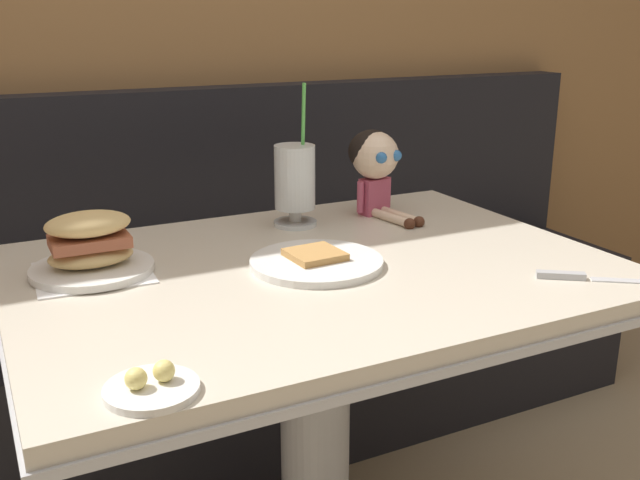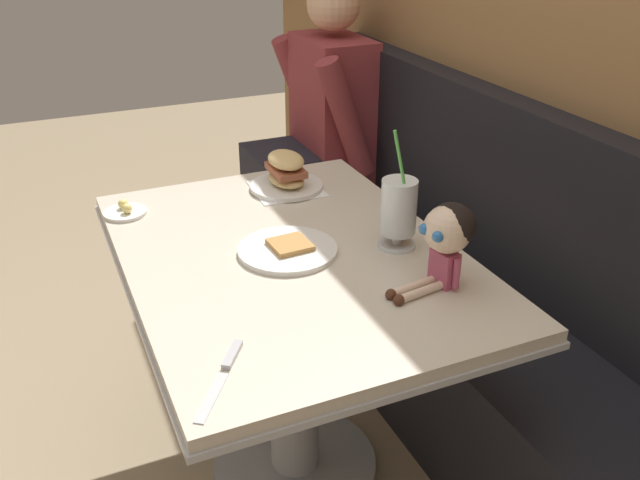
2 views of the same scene
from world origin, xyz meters
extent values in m
cube|color=olive|center=(0.00, 1.05, 1.20)|extent=(4.40, 0.08, 2.40)
cube|color=black|center=(0.00, 0.77, 0.23)|extent=(2.60, 0.48, 0.45)
cube|color=black|center=(0.00, 0.96, 0.73)|extent=(2.60, 0.10, 0.55)
cube|color=beige|center=(0.00, 0.18, 0.72)|extent=(1.10, 0.80, 0.03)
cube|color=#B7BABF|center=(0.00, 0.18, 0.70)|extent=(1.11, 0.81, 0.02)
cylinder|color=#A5A8AD|center=(0.00, 0.18, 0.37)|extent=(0.14, 0.14, 0.65)
cylinder|color=gray|center=(0.00, 0.18, 0.02)|extent=(0.48, 0.48, 0.04)
cylinder|color=white|center=(0.00, 0.17, 0.75)|extent=(0.25, 0.25, 0.01)
cube|color=#B78447|center=(0.00, 0.18, 0.76)|extent=(0.10, 0.10, 0.01)
cylinder|color=silver|center=(0.08, 0.44, 0.74)|extent=(0.10, 0.10, 0.01)
cylinder|color=silver|center=(0.08, 0.44, 0.77)|extent=(0.03, 0.03, 0.03)
cylinder|color=silver|center=(0.08, 0.44, 0.85)|extent=(0.09, 0.09, 0.14)
cylinder|color=brown|center=(0.08, 0.44, 0.84)|extent=(0.08, 0.08, 0.12)
cylinder|color=#51B74C|center=(0.10, 0.43, 0.95)|extent=(0.02, 0.05, 0.22)
cube|color=white|center=(-0.38, 0.32, 0.74)|extent=(0.21, 0.21, 0.00)
cylinder|color=white|center=(-0.38, 0.32, 0.75)|extent=(0.22, 0.22, 0.01)
ellipsoid|color=tan|center=(-0.38, 0.32, 0.77)|extent=(0.15, 0.10, 0.04)
cube|color=#995138|center=(-0.38, 0.32, 0.80)|extent=(0.14, 0.09, 0.02)
ellipsoid|color=tan|center=(-0.38, 0.32, 0.83)|extent=(0.15, 0.10, 0.04)
cylinder|color=white|center=(-0.39, -0.16, 0.74)|extent=(0.12, 0.12, 0.01)
sphere|color=#F4E07A|center=(-0.41, -0.16, 0.76)|extent=(0.03, 0.03, 0.03)
sphere|color=#F4E07A|center=(-0.38, -0.16, 0.76)|extent=(0.03, 0.03, 0.03)
cube|color=silver|center=(0.46, -0.15, 0.74)|extent=(0.13, 0.10, 0.00)
cube|color=#B2B5BA|center=(0.36, -0.08, 0.75)|extent=(0.08, 0.06, 0.01)
cube|color=#B74C6B|center=(0.29, 0.44, 0.78)|extent=(0.07, 0.05, 0.08)
sphere|color=beige|center=(0.29, 0.44, 0.88)|extent=(0.11, 0.11, 0.11)
ellipsoid|color=black|center=(0.28, 0.46, 0.89)|extent=(0.13, 0.12, 0.10)
sphere|color=#2D6BB2|center=(0.27, 0.39, 0.88)|extent=(0.03, 0.03, 0.03)
sphere|color=#2D6BB2|center=(0.32, 0.40, 0.88)|extent=(0.03, 0.03, 0.03)
cylinder|color=beige|center=(0.28, 0.36, 0.75)|extent=(0.04, 0.12, 0.02)
cylinder|color=beige|center=(0.31, 0.37, 0.75)|extent=(0.04, 0.12, 0.02)
sphere|color=#4C2819|center=(0.29, 0.30, 0.75)|extent=(0.03, 0.03, 0.03)
sphere|color=#4C2819|center=(0.32, 0.31, 0.75)|extent=(0.03, 0.03, 0.03)
cylinder|color=#B74C6B|center=(0.25, 0.44, 0.79)|extent=(0.02, 0.02, 0.07)
cylinder|color=#B74C6B|center=(0.33, 0.45, 0.79)|extent=(0.02, 0.02, 0.07)
cube|color=maroon|center=(-1.10, 0.80, 0.74)|extent=(0.38, 0.24, 0.58)
sphere|color=#D8A884|center=(-1.10, 0.80, 1.16)|extent=(0.21, 0.21, 0.21)
cube|color=#23232D|center=(-1.10, 0.62, 0.52)|extent=(0.34, 0.36, 0.14)
cylinder|color=maroon|center=(-1.33, 0.75, 0.77)|extent=(0.09, 0.25, 0.48)
cylinder|color=maroon|center=(-0.87, 0.75, 0.77)|extent=(0.09, 0.25, 0.48)
camera|label=1|loc=(-0.57, -0.97, 1.19)|focal=40.53mm
camera|label=2|loc=(1.43, -0.37, 1.55)|focal=38.78mm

